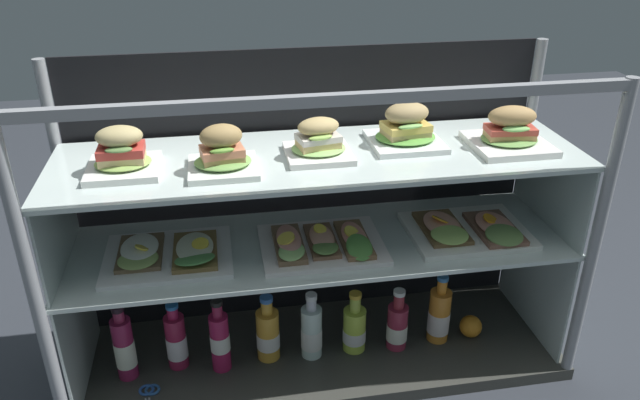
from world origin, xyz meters
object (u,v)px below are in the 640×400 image
(kitchen_scissors, at_px, (148,394))
(juice_bottle_front_left_end, at_px, (354,329))
(open_sandwich_tray_near_right_corner, at_px, (321,243))
(plated_roll_sandwich_center, at_px, (318,143))
(open_sandwich_tray_near_left_corner, at_px, (168,254))
(juice_bottle_back_right, at_px, (268,334))
(juice_bottle_near_post, at_px, (176,341))
(juice_bottle_front_fourth, at_px, (397,326))
(plated_roll_sandwich_far_right, at_px, (222,154))
(juice_bottle_back_center, at_px, (312,332))
(plated_roll_sandwich_left_of_center, at_px, (406,129))
(plated_roll_sandwich_near_left_corner, at_px, (122,155))
(juice_bottle_front_middle, at_px, (439,316))
(open_sandwich_tray_mid_right, at_px, (469,230))
(juice_bottle_tucked_behind, at_px, (220,340))
(plated_roll_sandwich_far_left, at_px, (510,133))
(juice_bottle_front_right_end, at_px, (124,348))
(orange_fruit_beside_bottles, at_px, (471,326))

(kitchen_scissors, bearing_deg, juice_bottle_front_left_end, 9.02)
(open_sandwich_tray_near_right_corner, bearing_deg, plated_roll_sandwich_center, 91.37)
(open_sandwich_tray_near_left_corner, height_order, juice_bottle_back_right, open_sandwich_tray_near_left_corner)
(juice_bottle_near_post, relative_size, juice_bottle_front_fourth, 1.06)
(open_sandwich_tray_near_left_corner, bearing_deg, plated_roll_sandwich_center, 2.14)
(plated_roll_sandwich_far_right, distance_m, juice_bottle_front_fourth, 0.78)
(juice_bottle_back_right, distance_m, juice_bottle_back_center, 0.13)
(plated_roll_sandwich_left_of_center, height_order, juice_bottle_front_left_end, plated_roll_sandwich_left_of_center)
(plated_roll_sandwich_near_left_corner, xyz_separation_m, juice_bottle_front_middle, (0.87, -0.00, -0.60))
(open_sandwich_tray_mid_right, bearing_deg, juice_bottle_front_middle, 165.56)
(juice_bottle_tucked_behind, relative_size, juice_bottle_front_middle, 1.04)
(plated_roll_sandwich_left_of_center, distance_m, juice_bottle_front_left_end, 0.63)
(plated_roll_sandwich_far_left, xyz_separation_m, juice_bottle_front_right_end, (-1.09, 0.00, -0.58))
(juice_bottle_back_center, bearing_deg, plated_roll_sandwich_near_left_corner, 178.95)
(kitchen_scissors, bearing_deg, juice_bottle_front_middle, 6.32)
(plated_roll_sandwich_far_left, bearing_deg, kitchen_scissors, -175.01)
(plated_roll_sandwich_far_right, xyz_separation_m, kitchen_scissors, (-0.26, -0.06, -0.68))
(juice_bottle_front_middle, bearing_deg, juice_bottle_back_right, 179.19)
(juice_bottle_back_center, bearing_deg, plated_roll_sandwich_left_of_center, 13.55)
(open_sandwich_tray_near_right_corner, distance_m, open_sandwich_tray_mid_right, 0.43)
(juice_bottle_front_right_end, relative_size, juice_bottle_front_middle, 1.06)
(plated_roll_sandwich_left_of_center, relative_size, plated_roll_sandwich_far_left, 0.95)
(juice_bottle_near_post, xyz_separation_m, juice_bottle_tucked_behind, (0.13, -0.03, 0.01))
(juice_bottle_near_post, relative_size, kitchen_scissors, 1.40)
(juice_bottle_tucked_behind, relative_size, kitchen_scissors, 1.54)
(juice_bottle_tucked_behind, bearing_deg, juice_bottle_back_center, 2.42)
(open_sandwich_tray_near_left_corner, height_order, juice_bottle_front_right_end, open_sandwich_tray_near_left_corner)
(plated_roll_sandwich_near_left_corner, xyz_separation_m, juice_bottle_back_right, (0.34, 0.01, -0.60))
(orange_fruit_beside_bottles, bearing_deg, plated_roll_sandwich_center, 177.49)
(plated_roll_sandwich_near_left_corner, xyz_separation_m, juice_bottle_front_right_end, (-0.07, -0.01, -0.59))
(plated_roll_sandwich_near_left_corner, height_order, open_sandwich_tray_mid_right, plated_roll_sandwich_near_left_corner)
(juice_bottle_front_middle, bearing_deg, juice_bottle_front_right_end, -179.72)
(plated_roll_sandwich_near_left_corner, relative_size, orange_fruit_beside_bottles, 2.51)
(juice_bottle_front_left_end, bearing_deg, juice_bottle_back_right, 178.26)
(juice_bottle_back_right, xyz_separation_m, orange_fruit_beside_bottles, (0.64, -0.01, -0.05))
(kitchen_scissors, bearing_deg, plated_roll_sandwich_near_left_corner, 83.14)
(plated_roll_sandwich_far_right, relative_size, juice_bottle_near_post, 0.79)
(plated_roll_sandwich_left_of_center, distance_m, orange_fruit_beside_bottles, 0.70)
(plated_roll_sandwich_left_of_center, distance_m, open_sandwich_tray_near_right_corner, 0.39)
(open_sandwich_tray_mid_right, height_order, juice_bottle_front_left_end, open_sandwich_tray_mid_right)
(plated_roll_sandwich_center, bearing_deg, juice_bottle_back_center, -138.86)
(plated_roll_sandwich_center, xyz_separation_m, orange_fruit_beside_bottles, (0.49, -0.02, -0.65))
(plated_roll_sandwich_near_left_corner, xyz_separation_m, open_sandwich_tray_near_right_corner, (0.49, -0.02, -0.29))
(plated_roll_sandwich_left_of_center, xyz_separation_m, juice_bottle_back_center, (-0.28, -0.07, -0.60))
(juice_bottle_front_right_end, xyz_separation_m, juice_bottle_front_fourth, (0.81, -0.01, -0.02))
(orange_fruit_beside_bottles, xyz_separation_m, kitchen_scissors, (-0.99, -0.09, -0.03))
(open_sandwich_tray_near_left_corner, bearing_deg, kitchen_scissors, -132.60)
(juice_bottle_front_fourth, height_order, orange_fruit_beside_bottles, juice_bottle_front_fourth)
(plated_roll_sandwich_near_left_corner, relative_size, juice_bottle_near_post, 0.81)
(open_sandwich_tray_near_left_corner, relative_size, orange_fruit_beside_bottles, 4.83)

